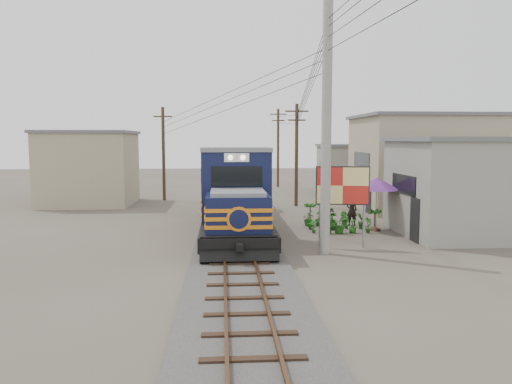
{
  "coord_description": "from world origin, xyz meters",
  "views": [
    {
      "loc": [
        -0.6,
        -19.99,
        4.57
      ],
      "look_at": [
        0.93,
        2.53,
        2.2
      ],
      "focal_mm": 35.0,
      "sensor_mm": 36.0,
      "label": 1
    }
  ],
  "objects": [
    {
      "name": "shophouse_back",
      "position": [
        11.0,
        22.0,
        2.11
      ],
      "size": [
        6.3,
        6.3,
        4.2
      ],
      "color": "gray",
      "rests_on": "ground"
    },
    {
      "name": "locomotive",
      "position": [
        0.0,
        5.74,
        1.78
      ],
      "size": [
        3.04,
        16.56,
        4.1
      ],
      "color": "black",
      "rests_on": "ground"
    },
    {
      "name": "wooden_pole_far",
      "position": [
        4.8,
        28.0,
        3.93
      ],
      "size": [
        1.6,
        0.24,
        7.5
      ],
      "color": "#4C3826",
      "rests_on": "ground"
    },
    {
      "name": "ground",
      "position": [
        0.0,
        0.0,
        0.0
      ],
      "size": [
        120.0,
        120.0,
        0.0
      ],
      "primitive_type": "plane",
      "color": "#473F35",
      "rests_on": "ground"
    },
    {
      "name": "utility_pole_main",
      "position": [
        3.5,
        -0.5,
        5.0
      ],
      "size": [
        0.4,
        0.4,
        10.0
      ],
      "color": "#9E9B93",
      "rests_on": "ground"
    },
    {
      "name": "power_lines",
      "position": [
        -0.14,
        8.49,
        7.56
      ],
      "size": [
        9.65,
        19.0,
        3.3
      ],
      "color": "black",
      "rests_on": "ground"
    },
    {
      "name": "billboard",
      "position": [
        4.45,
        0.57,
        2.56
      ],
      "size": [
        2.23,
        0.48,
        3.47
      ],
      "rotation": [
        0.0,
        0.0,
        -0.16
      ],
      "color": "#99999E",
      "rests_on": "ground"
    },
    {
      "name": "shophouse_front",
      "position": [
        11.5,
        3.0,
        2.36
      ],
      "size": [
        7.35,
        6.3,
        4.7
      ],
      "color": "gray",
      "rests_on": "ground"
    },
    {
      "name": "wooden_pole_mid",
      "position": [
        4.5,
        14.0,
        3.68
      ],
      "size": [
        1.6,
        0.24,
        7.0
      ],
      "color": "#4C3826",
      "rests_on": "ground"
    },
    {
      "name": "shophouse_mid",
      "position": [
        12.5,
        12.0,
        3.11
      ],
      "size": [
        8.4,
        7.35,
        6.2
      ],
      "color": "tan",
      "rests_on": "ground"
    },
    {
      "name": "shophouse_left",
      "position": [
        -10.0,
        16.0,
        2.61
      ],
      "size": [
        6.3,
        6.3,
        5.2
      ],
      "color": "tan",
      "rests_on": "ground"
    },
    {
      "name": "vendor",
      "position": [
        6.3,
        5.97,
        0.81
      ],
      "size": [
        0.61,
        0.42,
        1.62
      ],
      "primitive_type": "imported",
      "rotation": [
        0.0,
        0.0,
        3.19
      ],
      "color": "black",
      "rests_on": "ground"
    },
    {
      "name": "market_umbrella",
      "position": [
        7.13,
        4.4,
        2.37
      ],
      "size": [
        2.84,
        2.84,
        2.7
      ],
      "rotation": [
        0.0,
        0.0,
        0.18
      ],
      "color": "black",
      "rests_on": "ground"
    },
    {
      "name": "plant_nursery",
      "position": [
        4.95,
        4.87,
        0.42
      ],
      "size": [
        3.2,
        3.25,
        1.05
      ],
      "color": "#215D1A",
      "rests_on": "ground"
    },
    {
      "name": "ballast",
      "position": [
        0.0,
        10.0,
        0.08
      ],
      "size": [
        3.6,
        70.0,
        0.16
      ],
      "primitive_type": "cube",
      "color": "#595651",
      "rests_on": "ground"
    },
    {
      "name": "wooden_pole_left",
      "position": [
        -5.0,
        18.0,
        3.68
      ],
      "size": [
        1.6,
        0.24,
        7.0
      ],
      "color": "#4C3826",
      "rests_on": "ground"
    },
    {
      "name": "track",
      "position": [
        0.0,
        10.0,
        0.26
      ],
      "size": [
        1.15,
        70.0,
        0.12
      ],
      "color": "#51331E",
      "rests_on": "ground"
    }
  ]
}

